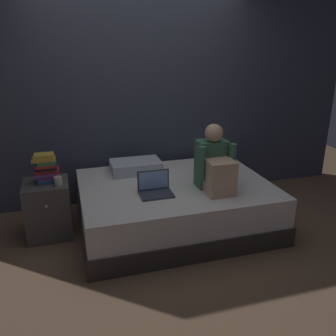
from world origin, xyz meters
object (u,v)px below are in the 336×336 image
(laptop, at_px, (155,188))
(person_sitting, at_px, (215,165))
(bed, at_px, (175,205))
(mug, at_px, (58,181))
(book_stack, at_px, (46,168))
(nightstand, at_px, (48,209))
(pillow, at_px, (136,166))

(laptop, bearing_deg, person_sitting, -4.35)
(bed, distance_m, mug, 1.23)
(book_stack, distance_m, mug, 0.19)
(nightstand, bearing_deg, book_stack, 6.29)
(laptop, relative_size, mug, 3.56)
(pillow, relative_size, mug, 6.22)
(nightstand, relative_size, mug, 6.46)
(nightstand, distance_m, laptop, 1.13)
(nightstand, xyz_separation_m, mug, (0.13, -0.12, 0.34))
(laptop, bearing_deg, nightstand, 159.07)
(nightstand, bearing_deg, mug, -42.69)
(person_sitting, distance_m, laptop, 0.64)
(nightstand, height_order, pillow, pillow)
(laptop, xyz_separation_m, book_stack, (-1.00, 0.40, 0.18))
(bed, relative_size, pillow, 3.57)
(mug, bearing_deg, person_sitting, -12.02)
(person_sitting, xyz_separation_m, pillow, (-0.66, 0.71, -0.19))
(bed, xyz_separation_m, book_stack, (-1.27, 0.19, 0.48))
(person_sitting, height_order, book_stack, person_sitting)
(bed, bearing_deg, book_stack, 171.64)
(book_stack, bearing_deg, bed, -8.36)
(laptop, distance_m, book_stack, 1.09)
(person_sitting, relative_size, pillow, 1.17)
(nightstand, xyz_separation_m, laptop, (1.03, -0.39, 0.26))
(nightstand, height_order, laptop, laptop)
(mug, bearing_deg, book_stack, 129.45)
(pillow, relative_size, book_stack, 1.88)
(pillow, xyz_separation_m, book_stack, (-0.95, -0.26, 0.17))
(pillow, bearing_deg, person_sitting, -47.04)
(laptop, distance_m, mug, 0.94)
(pillow, bearing_deg, nightstand, -164.72)
(nightstand, relative_size, book_stack, 1.95)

